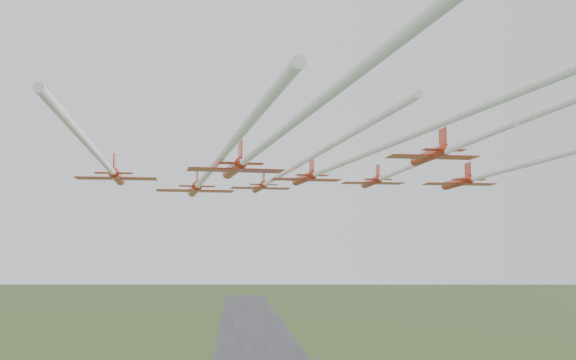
{
  "coord_description": "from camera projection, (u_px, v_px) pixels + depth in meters",
  "views": [
    {
      "loc": [
        -10.73,
        -92.92,
        40.35
      ],
      "look_at": [
        -4.26,
        -5.16,
        49.56
      ],
      "focal_mm": 45.0,
      "sensor_mm": 36.0,
      "label": 1
    }
  ],
  "objects": [
    {
      "name": "jet_row4_right",
      "position": [
        519.0,
        121.0,
        52.5
      ],
      "size": [
        9.77,
        68.78,
        2.64
      ],
      "rotation": [
        0.0,
        0.0,
        0.08
      ],
      "color": "red"
    },
    {
      "name": "jet_row4_left",
      "position": [
        259.0,
        149.0,
        53.47
      ],
      "size": [
        11.55,
        52.43,
        2.58
      ],
      "rotation": [
        0.0,
        0.0,
        0.15
      ],
      "color": "red"
    },
    {
      "name": "jet_row3_right",
      "position": [
        516.0,
        167.0,
        70.51
      ],
      "size": [
        8.47,
        61.21,
        2.51
      ],
      "rotation": [
        0.0,
        0.0,
        0.06
      ],
      "color": "red"
    },
    {
      "name": "runway",
      "position": [
        261.0,
        357.0,
        287.14
      ],
      "size": [
        38.0,
        900.0,
        0.04
      ],
      "primitive_type": "cube",
      "color": "#353538",
      "rests_on": "ground"
    },
    {
      "name": "jet_row3_left",
      "position": [
        107.0,
        165.0,
        68.55
      ],
      "size": [
        8.81,
        49.09,
        2.61
      ],
      "rotation": [
        0.0,
        0.0,
        0.07
      ],
      "color": "red"
    },
    {
      "name": "jet_row2_right",
      "position": [
        395.0,
        172.0,
        83.68
      ],
      "size": [
        8.06,
        48.99,
        2.39
      ],
      "rotation": [
        0.0,
        0.0,
        0.05
      ],
      "color": "red"
    },
    {
      "name": "jet_row3_mid",
      "position": [
        357.0,
        157.0,
        64.56
      ],
      "size": [
        13.84,
        65.09,
        2.36
      ],
      "rotation": [
        0.0,
        0.0,
        0.16
      ],
      "color": "red"
    },
    {
      "name": "jet_lead",
      "position": [
        284.0,
        173.0,
        87.92
      ],
      "size": [
        12.42,
        68.85,
        2.6
      ],
      "rotation": [
        0.0,
        0.0,
        0.12
      ],
      "color": "red"
    },
    {
      "name": "jet_row2_left",
      "position": [
        207.0,
        174.0,
        75.47
      ],
      "size": [
        13.23,
        69.48,
        2.93
      ],
      "rotation": [
        0.0,
        0.0,
        0.13
      ],
      "color": "red"
    }
  ]
}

